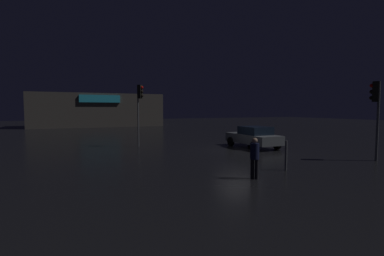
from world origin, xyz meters
name	(u,v)px	position (x,y,z in m)	size (l,w,h in m)	color
ground_plane	(237,151)	(0.00, 0.00, 0.00)	(120.00, 120.00, 0.00)	black
store_building	(98,110)	(-5.36, 31.17, 2.50)	(19.04, 7.39, 4.99)	#4C4742
traffic_signal_main	(376,103)	(4.57, -5.71, 2.98)	(0.41, 0.43, 4.05)	#595B60
traffic_signal_opposite	(140,99)	(-5.11, 4.51, 3.36)	(0.43, 0.41, 4.34)	#595B60
car_near	(254,137)	(1.94, 0.91, 0.75)	(2.08, 4.27, 1.47)	slate
pedestrian	(255,155)	(-3.36, -6.38, 0.90)	(0.48, 0.48, 1.57)	black
bollard_kerb_a	(286,155)	(-1.19, -5.68, 0.65)	(0.10, 0.10, 1.30)	#595B60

